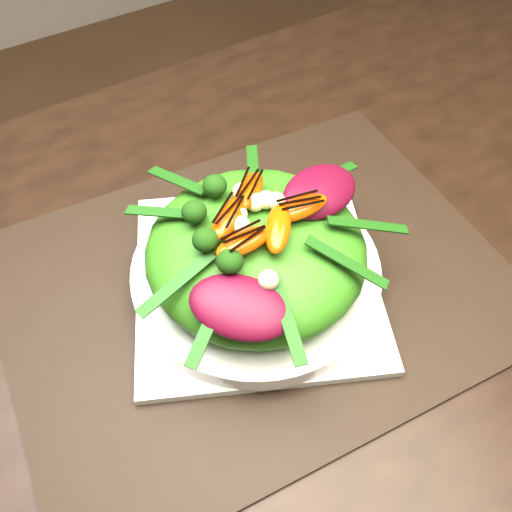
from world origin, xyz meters
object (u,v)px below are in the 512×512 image
salad_bowl (256,271)px  lettuce_mound (256,250)px  plate_base (256,279)px  dining_table (238,358)px  placemat (256,282)px  orange_segment (237,205)px

salad_bowl → lettuce_mound: (0.00, -0.00, 0.03)m
plate_base → lettuce_mound: size_ratio=1.13×
dining_table → lettuce_mound: dining_table is taller
dining_table → salad_bowl: (0.05, 0.05, 0.04)m
placemat → plate_base: plate_base is taller
dining_table → lettuce_mound: 0.11m
plate_base → lettuce_mound: (0.00, -0.00, 0.05)m
dining_table → salad_bowl: dining_table is taller
dining_table → lettuce_mound: size_ratio=7.59×
lettuce_mound → plate_base: bearing=135.0°
orange_segment → placemat: bearing=-80.3°
placemat → salad_bowl: 0.02m
salad_bowl → lettuce_mound: bearing=-45.0°
dining_table → orange_segment: (0.05, 0.08, 0.12)m
plate_base → salad_bowl: size_ratio=0.97×
salad_bowl → orange_segment: orange_segment is taller
dining_table → orange_segment: bearing=58.3°
plate_base → salad_bowl: bearing=0.0°
dining_table → salad_bowl: bearing=45.4°
placemat → lettuce_mound: size_ratio=2.35×
plate_base → orange_segment: (-0.00, 0.03, 0.09)m
dining_table → placemat: (0.05, 0.05, 0.02)m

